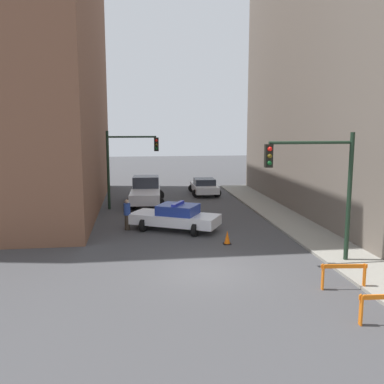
{
  "coord_description": "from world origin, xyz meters",
  "views": [
    {
      "loc": [
        -2.62,
        -15.71,
        5.63
      ],
      "look_at": [
        0.33,
        6.38,
        2.08
      ],
      "focal_mm": 40.0,
      "sensor_mm": 36.0,
      "label": 1
    }
  ],
  "objects_px": {
    "pedestrian_crossing": "(127,214)",
    "traffic_cone": "(227,238)",
    "police_car": "(176,217)",
    "traffic_light_near": "(322,178)",
    "white_truck": "(146,191)",
    "barrier_mid": "(344,272)",
    "parked_car_near": "(204,186)",
    "traffic_light_far": "(125,158)"
  },
  "relations": [
    {
      "from": "police_car",
      "to": "pedestrian_crossing",
      "type": "relative_size",
      "value": 3.02
    },
    {
      "from": "white_truck",
      "to": "parked_car_near",
      "type": "relative_size",
      "value": 1.27
    },
    {
      "from": "traffic_light_far",
      "to": "traffic_cone",
      "type": "bearing_deg",
      "value": -62.14
    },
    {
      "from": "traffic_light_far",
      "to": "white_truck",
      "type": "height_order",
      "value": "traffic_light_far"
    },
    {
      "from": "traffic_light_near",
      "to": "traffic_light_far",
      "type": "xyz_separation_m",
      "value": [
        -8.03,
        12.62,
        -0.13
      ]
    },
    {
      "from": "white_truck",
      "to": "barrier_mid",
      "type": "relative_size",
      "value": 3.45
    },
    {
      "from": "traffic_light_far",
      "to": "traffic_cone",
      "type": "xyz_separation_m",
      "value": [
        4.93,
        -9.33,
        -3.08
      ]
    },
    {
      "from": "white_truck",
      "to": "pedestrian_crossing",
      "type": "distance_m",
      "value": 7.5
    },
    {
      "from": "pedestrian_crossing",
      "to": "barrier_mid",
      "type": "relative_size",
      "value": 1.04
    },
    {
      "from": "traffic_light_far",
      "to": "police_car",
      "type": "xyz_separation_m",
      "value": [
        2.77,
        -6.3,
        -2.67
      ]
    },
    {
      "from": "pedestrian_crossing",
      "to": "traffic_cone",
      "type": "height_order",
      "value": "pedestrian_crossing"
    },
    {
      "from": "pedestrian_crossing",
      "to": "parked_car_near",
      "type": "bearing_deg",
      "value": 65.51
    },
    {
      "from": "police_car",
      "to": "barrier_mid",
      "type": "xyz_separation_m",
      "value": [
        4.93,
        -9.07,
        -0.11
      ]
    },
    {
      "from": "pedestrian_crossing",
      "to": "traffic_cone",
      "type": "xyz_separation_m",
      "value": [
        4.74,
        -3.44,
        -0.54
      ]
    },
    {
      "from": "police_car",
      "to": "pedestrian_crossing",
      "type": "bearing_deg",
      "value": 108.82
    },
    {
      "from": "police_car",
      "to": "parked_car_near",
      "type": "height_order",
      "value": "police_car"
    },
    {
      "from": "police_car",
      "to": "parked_car_near",
      "type": "relative_size",
      "value": 1.16
    },
    {
      "from": "police_car",
      "to": "traffic_cone",
      "type": "relative_size",
      "value": 7.65
    },
    {
      "from": "barrier_mid",
      "to": "white_truck",
      "type": "bearing_deg",
      "value": 110.52
    },
    {
      "from": "pedestrian_crossing",
      "to": "traffic_cone",
      "type": "relative_size",
      "value": 2.53
    },
    {
      "from": "white_truck",
      "to": "parked_car_near",
      "type": "height_order",
      "value": "white_truck"
    },
    {
      "from": "parked_car_near",
      "to": "traffic_cone",
      "type": "relative_size",
      "value": 6.59
    },
    {
      "from": "traffic_light_far",
      "to": "police_car",
      "type": "distance_m",
      "value": 7.38
    },
    {
      "from": "parked_car_near",
      "to": "traffic_cone",
      "type": "distance_m",
      "value": 14.48
    },
    {
      "from": "barrier_mid",
      "to": "traffic_cone",
      "type": "xyz_separation_m",
      "value": [
        -2.77,
        6.04,
        -0.3
      ]
    },
    {
      "from": "traffic_light_near",
      "to": "parked_car_near",
      "type": "distance_m",
      "value": 18.03
    },
    {
      "from": "traffic_light_far",
      "to": "barrier_mid",
      "type": "xyz_separation_m",
      "value": [
        7.7,
        -15.37,
        -2.78
      ]
    },
    {
      "from": "traffic_light_near",
      "to": "white_truck",
      "type": "relative_size",
      "value": 0.94
    },
    {
      "from": "traffic_light_near",
      "to": "traffic_light_far",
      "type": "height_order",
      "value": "traffic_light_near"
    },
    {
      "from": "parked_car_near",
      "to": "barrier_mid",
      "type": "relative_size",
      "value": 2.71
    },
    {
      "from": "traffic_light_near",
      "to": "barrier_mid",
      "type": "xyz_separation_m",
      "value": [
        -0.33,
        -2.76,
        -2.91
      ]
    },
    {
      "from": "barrier_mid",
      "to": "police_car",
      "type": "bearing_deg",
      "value": 118.53
    },
    {
      "from": "police_car",
      "to": "traffic_cone",
      "type": "bearing_deg",
      "value": -116.52
    },
    {
      "from": "traffic_light_far",
      "to": "pedestrian_crossing",
      "type": "bearing_deg",
      "value": -88.09
    },
    {
      "from": "traffic_light_far",
      "to": "barrier_mid",
      "type": "bearing_deg",
      "value": -63.4
    },
    {
      "from": "police_car",
      "to": "traffic_light_far",
      "type": "bearing_deg",
      "value": 51.62
    },
    {
      "from": "white_truck",
      "to": "barrier_mid",
      "type": "xyz_separation_m",
      "value": [
        6.32,
        -16.88,
        -0.29
      ]
    },
    {
      "from": "parked_car_near",
      "to": "white_truck",
      "type": "bearing_deg",
      "value": -142.45
    },
    {
      "from": "traffic_light_near",
      "to": "barrier_mid",
      "type": "bearing_deg",
      "value": -96.89
    },
    {
      "from": "traffic_light_far",
      "to": "barrier_mid",
      "type": "height_order",
      "value": "traffic_light_far"
    },
    {
      "from": "traffic_light_near",
      "to": "white_truck",
      "type": "distance_m",
      "value": 15.83
    },
    {
      "from": "police_car",
      "to": "pedestrian_crossing",
      "type": "height_order",
      "value": "pedestrian_crossing"
    }
  ]
}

